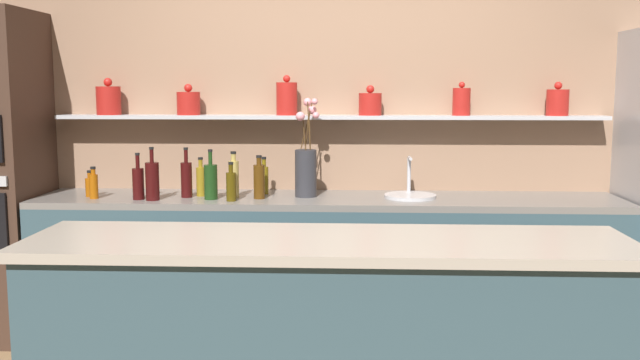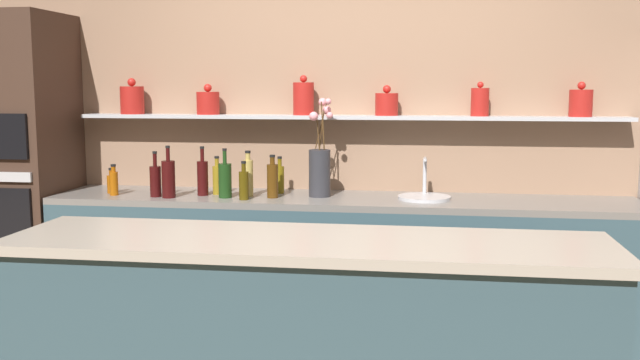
{
  "view_description": "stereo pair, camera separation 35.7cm",
  "coord_description": "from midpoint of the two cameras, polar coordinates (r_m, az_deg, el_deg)",
  "views": [
    {
      "loc": [
        0.1,
        -3.14,
        1.61
      ],
      "look_at": [
        -0.07,
        0.4,
        1.14
      ],
      "focal_mm": 40.0,
      "sensor_mm": 36.0,
      "label": 1
    },
    {
      "loc": [
        0.46,
        -3.1,
        1.61
      ],
      "look_at": [
        -0.07,
        0.4,
        1.14
      ],
      "focal_mm": 40.0,
      "sensor_mm": 36.0,
      "label": 2
    }
  ],
  "objects": [
    {
      "name": "back_counter_unit",
      "position": [
        4.52,
        3.93,
        -7.17
      ],
      "size": [
        3.63,
        0.62,
        0.92
      ],
      "color": "#334C56",
      "rests_on": "ground_plane"
    },
    {
      "name": "back_wall_unit",
      "position": [
        4.74,
        5.14,
        3.84
      ],
      "size": [
        5.2,
        0.28,
        2.6
      ],
      "color": "#937056",
      "rests_on": "ground_plane"
    },
    {
      "name": "bottle_wine_1",
      "position": [
        4.41,
        -5.32,
        0.01
      ],
      "size": [
        0.08,
        0.08,
        0.31
      ],
      "color": "#193814",
      "rests_on": "back_counter_unit"
    },
    {
      "name": "oven_tower",
      "position": [
        5.07,
        -21.42,
        0.56
      ],
      "size": [
        0.7,
        0.64,
        2.08
      ],
      "color": "#3D281E",
      "rests_on": "ground_plane"
    },
    {
      "name": "flower_vase",
      "position": [
        4.43,
        2.3,
        1.06
      ],
      "size": [
        0.15,
        0.17,
        0.61
      ],
      "color": "#2D2D33",
      "rests_on": "back_counter_unit"
    },
    {
      "name": "bottle_oil_0",
      "position": [
        4.32,
        -3.77,
        -0.36
      ],
      "size": [
        0.06,
        0.06,
        0.24
      ],
      "color": "#47380A",
      "rests_on": "back_counter_unit"
    },
    {
      "name": "bottle_spirit_4",
      "position": [
        4.38,
        -1.5,
        -0.01
      ],
      "size": [
        0.07,
        0.07,
        0.27
      ],
      "color": "#4C2D0C",
      "rests_on": "back_counter_unit"
    },
    {
      "name": "bottle_sauce_8",
      "position": [
        4.72,
        -14.29,
        -0.25
      ],
      "size": [
        0.06,
        0.06,
        0.16
      ],
      "color": "#9E4C0A",
      "rests_on": "back_counter_unit"
    },
    {
      "name": "sink_fixture",
      "position": [
        4.42,
        10.65,
        -1.24
      ],
      "size": [
        0.32,
        0.32,
        0.25
      ],
      "color": "#B7B7BC",
      "rests_on": "back_counter_unit"
    },
    {
      "name": "bottle_oil_5",
      "position": [
        4.55,
        -6.02,
        0.08
      ],
      "size": [
        0.06,
        0.06,
        0.24
      ],
      "color": "olive",
      "rests_on": "back_counter_unit"
    },
    {
      "name": "bottle_wine_2",
      "position": [
        4.45,
        -9.8,
        0.11
      ],
      "size": [
        0.08,
        0.08,
        0.32
      ],
      "color": "#380C0C",
      "rests_on": "back_counter_unit"
    },
    {
      "name": "bottle_oil_3",
      "position": [
        4.57,
        -1.01,
        0.12
      ],
      "size": [
        0.06,
        0.06,
        0.24
      ],
      "color": "brown",
      "rests_on": "back_counter_unit"
    },
    {
      "name": "bottle_spirit_9",
      "position": [
        4.44,
        -3.49,
        0.23
      ],
      "size": [
        0.06,
        0.06,
        0.29
      ],
      "color": "tan",
      "rests_on": "back_counter_unit"
    },
    {
      "name": "bottle_sauce_6",
      "position": [
        4.63,
        -14.07,
        -0.18
      ],
      "size": [
        0.05,
        0.05,
        0.2
      ],
      "color": "#9E4C0A",
      "rests_on": "back_counter_unit"
    },
    {
      "name": "bottle_wine_10",
      "position": [
        4.51,
        -10.84,
        -0.03
      ],
      "size": [
        0.07,
        0.07,
        0.28
      ],
      "color": "#380C0C",
      "rests_on": "back_counter_unit"
    },
    {
      "name": "bottle_wine_7",
      "position": [
        4.52,
        -7.15,
        0.22
      ],
      "size": [
        0.07,
        0.07,
        0.31
      ],
      "color": "#380C0C",
      "rests_on": "back_counter_unit"
    }
  ]
}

